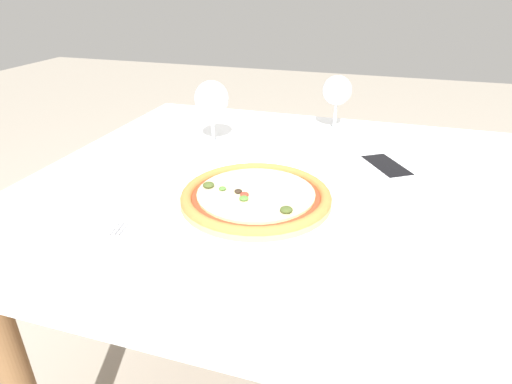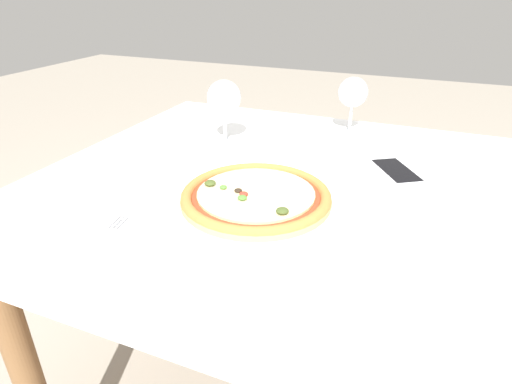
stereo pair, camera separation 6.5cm
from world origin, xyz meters
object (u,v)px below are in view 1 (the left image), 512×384
Objects in this scene: cell_phone at (386,167)px; pizza_plate at (256,198)px; wine_glass_far_left at (212,100)px; fork at (106,247)px; wine_glass_far_right at (337,92)px; dining_table at (324,223)px.

pizza_plate is at bearing -132.41° from cell_phone.
pizza_plate is 1.96× the size of wine_glass_far_left.
fork is at bearing -87.96° from wine_glass_far_left.
wine_glass_far_left is (-0.21, 0.30, 0.10)m from pizza_plate.
fork is at bearing -132.20° from cell_phone.
pizza_plate is 0.35m from cell_phone.
pizza_plate reaches higher than cell_phone.
wine_glass_far_right is (0.29, 0.21, -0.01)m from wine_glass_far_left.
fork is 0.53m from wine_glass_far_left.
dining_table is 0.43m from wine_glass_far_right.
cell_phone reaches higher than dining_table.
wine_glass_far_left is at bearing -144.41° from wine_glass_far_right.
fork is 0.78m from wine_glass_far_right.
wine_glass_far_right is at bearing 69.21° from fork.
fork is 1.01× the size of wine_glass_far_left.
dining_table is 7.64× the size of fork.
fork is 1.08× the size of wine_glass_far_right.
cell_phone is at bearing 47.59° from pizza_plate.
cell_phone is (0.12, 0.14, 0.09)m from dining_table.
wine_glass_far_right reaches higher than cell_phone.
wine_glass_far_left is at bearing 175.08° from cell_phone.
wine_glass_far_left is 1.06× the size of cell_phone.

